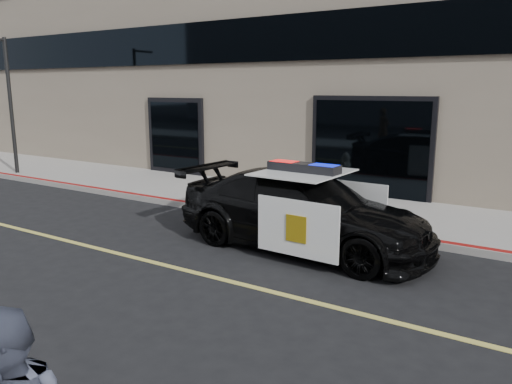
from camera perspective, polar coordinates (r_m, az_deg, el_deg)
The scene contains 5 objects.
ground at distance 7.84m, azimuth 1.94°, elevation -11.38°, with size 120.00×120.00×0.00m, color black.
sidewalk_n at distance 12.41m, azimuth 14.32°, elevation -2.60°, with size 60.00×3.50×0.15m, color gray.
police_car at distance 9.73m, azimuth 5.38°, elevation -2.09°, with size 2.64×5.35×1.69m.
fire_hydrant at distance 12.41m, azimuth 0.50°, elevation -0.09°, with size 0.36×0.50×0.80m.
street_light at distance 19.29m, azimuth -26.44°, elevation 9.44°, with size 0.13×1.17×4.59m.
Camera 1 is at (3.63, -6.22, 3.09)m, focal length 35.00 mm.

